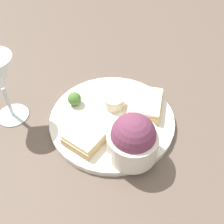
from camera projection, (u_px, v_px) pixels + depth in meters
The scene contains 7 objects.
ground_plane at pixel (112, 122), 0.65m from camera, with size 4.00×4.00×0.00m, color brown.
dinner_plate at pixel (112, 120), 0.64m from camera, with size 0.28×0.28×0.01m.
salad_bowl at pixel (133, 140), 0.54m from camera, with size 0.10×0.10×0.10m.
sauce_ramekin at pixel (114, 101), 0.65m from camera, with size 0.05×0.05×0.03m.
cheese_toast_near at pixel (88, 134), 0.59m from camera, with size 0.10×0.08×0.03m.
cheese_toast_far at pixel (145, 104), 0.65m from camera, with size 0.12×0.10×0.03m.
garnish at pixel (74, 99), 0.65m from camera, with size 0.03×0.03×0.03m.
Camera 1 is at (0.36, 0.21, 0.49)m, focal length 45.00 mm.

